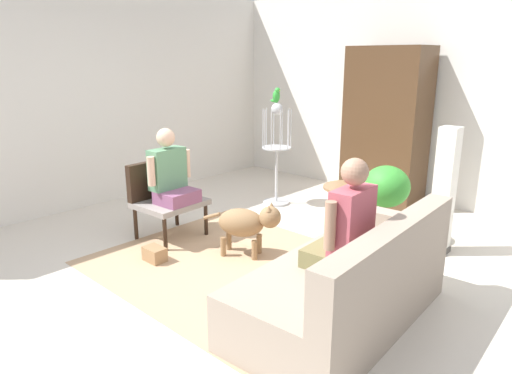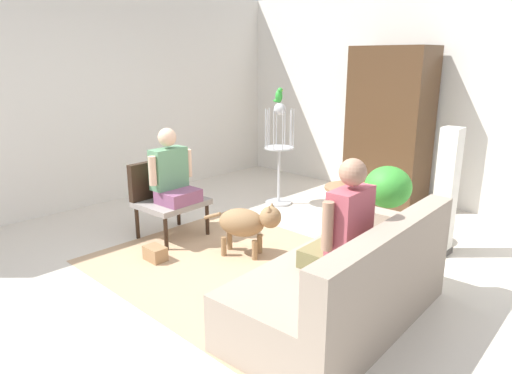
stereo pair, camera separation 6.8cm
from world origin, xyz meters
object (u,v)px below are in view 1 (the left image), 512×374
(person_on_couch, at_px, (346,226))
(round_end_table, at_px, (348,205))
(column_lamp, at_px, (444,192))
(handbag, at_px, (155,254))
(couch, at_px, (349,285))
(person_on_armchair, at_px, (170,173))
(bird_cage_stand, at_px, (277,155))
(dog, at_px, (247,222))
(parrot, at_px, (276,95))
(potted_plant, at_px, (386,192))
(armoire_cabinet, at_px, (386,127))
(armchair, at_px, (163,193))

(person_on_couch, distance_m, round_end_table, 1.79)
(column_lamp, distance_m, handbag, 2.95)
(couch, xyz_separation_m, person_on_armchair, (-2.35, 0.13, 0.45))
(round_end_table, xyz_separation_m, bird_cage_stand, (-1.39, 0.41, 0.30))
(person_on_couch, bearing_deg, couch, 41.89)
(column_lamp, bearing_deg, person_on_armchair, -144.92)
(dog, relative_size, parrot, 3.79)
(round_end_table, height_order, parrot, parrot)
(dog, xyz_separation_m, potted_plant, (0.81, 1.32, 0.20))
(column_lamp, height_order, armoire_cabinet, armoire_cabinet)
(potted_plant, height_order, handbag, potted_plant)
(dog, distance_m, handbag, 0.96)
(round_end_table, bearing_deg, column_lamp, 17.89)
(armoire_cabinet, xyz_separation_m, handbag, (-0.64, -3.35, -0.97))
(parrot, bearing_deg, bird_cage_stand, -0.00)
(armoire_cabinet, bearing_deg, handbag, -100.78)
(round_end_table, height_order, column_lamp, column_lamp)
(person_on_armchair, xyz_separation_m, round_end_table, (1.41, 1.34, -0.36))
(person_on_armchair, bearing_deg, round_end_table, 43.46)
(armoire_cabinet, distance_m, handbag, 3.54)
(armchair, distance_m, armoire_cabinet, 3.12)
(dog, bearing_deg, person_on_armchair, -167.11)
(bird_cage_stand, distance_m, handbag, 2.36)
(armchair, height_order, handbag, armchair)
(parrot, relative_size, column_lamp, 0.15)
(armchair, xyz_separation_m, column_lamp, (2.47, 1.64, 0.15))
(parrot, xyz_separation_m, handbag, (0.37, -2.25, -1.40))
(round_end_table, bearing_deg, person_on_couch, -59.04)
(armchair, bearing_deg, potted_plant, 39.32)
(armchair, xyz_separation_m, person_on_couch, (2.46, -0.15, 0.28))
(dog, bearing_deg, round_end_table, 67.18)
(bird_cage_stand, xyz_separation_m, column_lamp, (2.31, -0.11, -0.04))
(couch, height_order, parrot, parrot)
(person_on_couch, relative_size, parrot, 4.32)
(person_on_couch, bearing_deg, round_end_table, 120.96)
(potted_plant, bearing_deg, couch, -70.21)
(handbag, bearing_deg, dog, 51.97)
(couch, xyz_separation_m, round_end_table, (-0.93, 1.47, 0.09))
(bird_cage_stand, bearing_deg, round_end_table, -16.20)
(dog, xyz_separation_m, bird_cage_stand, (-0.92, 1.53, 0.33))
(bird_cage_stand, bearing_deg, parrot, 180.00)
(person_on_armchair, distance_m, round_end_table, 1.98)
(handbag, bearing_deg, parrot, 99.34)
(person_on_armchair, xyz_separation_m, potted_plant, (1.74, 1.54, -0.19))
(person_on_armchair, distance_m, column_lamp, 2.84)
(round_end_table, bearing_deg, armchair, -139.15)
(couch, bearing_deg, bird_cage_stand, 141.15)
(round_end_table, bearing_deg, bird_cage_stand, 163.80)
(round_end_table, distance_m, armoire_cabinet, 1.69)
(person_on_couch, bearing_deg, column_lamp, 89.59)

